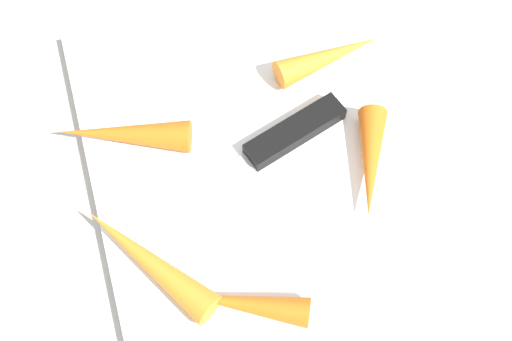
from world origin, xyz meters
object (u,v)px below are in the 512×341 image
(cutting_board, at_px, (256,174))
(carrot_longest, at_px, (147,260))
(carrot_medium, at_px, (328,57))
(carrot_shortest, at_px, (371,162))
(knife, at_px, (282,140))
(carrot_long, at_px, (124,134))
(carrot_short, at_px, (244,304))

(cutting_board, relative_size, carrot_longest, 2.94)
(carrot_medium, height_order, carrot_longest, same)
(carrot_shortest, height_order, carrot_longest, carrot_longest)
(carrot_shortest, bearing_deg, carrot_longest, -57.94)
(knife, height_order, carrot_medium, carrot_medium)
(carrot_medium, xyz_separation_m, carrot_longest, (-0.13, 0.19, 0.00))
(carrot_shortest, bearing_deg, carrot_long, -90.48)
(carrot_medium, bearing_deg, cutting_board, -145.60)
(cutting_board, height_order, carrot_medium, carrot_medium)
(carrot_longest, bearing_deg, carrot_medium, -89.54)
(carrot_longest, bearing_deg, carrot_short, -165.98)
(cutting_board, relative_size, knife, 1.83)
(carrot_shortest, bearing_deg, carrot_short, -34.70)
(cutting_board, distance_m, knife, 0.04)
(carrot_long, distance_m, carrot_medium, 0.19)
(knife, height_order, carrot_longest, carrot_longest)
(cutting_board, height_order, carrot_longest, carrot_longest)
(cutting_board, bearing_deg, carrot_shortest, -106.02)
(carrot_medium, height_order, carrot_shortest, carrot_medium)
(carrot_long, bearing_deg, carrot_longest, 106.50)
(knife, bearing_deg, cutting_board, 15.80)
(carrot_long, xyz_separation_m, carrot_short, (-0.16, -0.05, -0.00))
(carrot_longest, distance_m, carrot_short, 0.08)
(knife, distance_m, carrot_longest, 0.15)
(cutting_board, bearing_deg, carrot_longest, 118.06)
(cutting_board, distance_m, carrot_short, 0.11)
(carrot_long, relative_size, carrot_short, 1.14)
(knife, bearing_deg, carrot_long, -34.76)
(carrot_shortest, distance_m, carrot_short, 0.15)
(cutting_board, distance_m, carrot_long, 0.11)
(carrot_longest, height_order, carrot_short, carrot_longest)
(cutting_board, xyz_separation_m, knife, (0.02, -0.03, 0.01))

